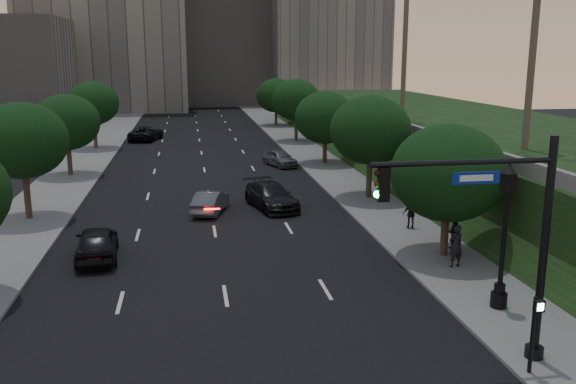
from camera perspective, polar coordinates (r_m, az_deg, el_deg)
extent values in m
plane|color=black|center=(19.75, -4.91, -15.18)|extent=(160.00, 160.00, 0.00)
cube|color=black|center=(48.32, -7.76, 1.62)|extent=(16.00, 140.00, 0.02)
cube|color=slate|center=(49.63, 4.15, 2.08)|extent=(4.50, 140.00, 0.15)
cube|color=slate|center=(49.13, -19.80, 1.24)|extent=(4.50, 140.00, 0.15)
cube|color=black|center=(51.52, 17.57, 4.08)|extent=(18.00, 90.00, 4.00)
cube|color=slate|center=(47.99, 8.59, 6.76)|extent=(0.35, 90.00, 0.70)
cube|color=gray|center=(110.36, -16.66, 15.74)|extent=(26.00, 20.00, 32.00)
cube|color=gray|center=(119.69, -6.11, 14.47)|extent=(22.00, 18.00, 26.00)
cube|color=gray|center=(116.51, 3.29, 17.03)|extent=(20.00, 22.00, 36.00)
cylinder|color=#38281C|center=(28.97, 14.47, -3.29)|extent=(0.36, 0.36, 2.86)
ellipsoid|color=black|center=(28.38, 14.75, 1.76)|extent=(5.20, 5.20, 4.42)
cylinder|color=#38281C|center=(39.88, 7.59, 1.60)|extent=(0.36, 0.36, 3.21)
ellipsoid|color=black|center=(39.43, 7.72, 5.77)|extent=(5.20, 5.20, 4.42)
cylinder|color=#38281C|center=(52.30, 3.46, 4.14)|extent=(0.36, 0.36, 2.86)
ellipsoid|color=black|center=(51.97, 3.50, 6.97)|extent=(5.20, 5.20, 4.42)
cylinder|color=#38281C|center=(65.88, 0.76, 6.09)|extent=(0.36, 0.36, 3.21)
ellipsoid|color=black|center=(65.60, 0.77, 8.62)|extent=(5.20, 5.20, 4.42)
cylinder|color=#38281C|center=(80.62, -1.13, 7.18)|extent=(0.36, 0.36, 2.86)
ellipsoid|color=black|center=(80.41, -1.14, 9.03)|extent=(5.20, 5.20, 4.42)
cylinder|color=#38281C|center=(37.34, -23.23, -0.06)|extent=(0.36, 0.36, 3.26)
ellipsoid|color=black|center=(36.85, -23.63, 4.44)|extent=(5.00, 5.00, 4.25)
cylinder|color=#38281C|center=(49.86, -19.78, 3.06)|extent=(0.36, 0.36, 2.99)
ellipsoid|color=black|center=(49.51, -20.02, 6.16)|extent=(5.00, 5.00, 4.25)
cylinder|color=#38281C|center=(63.53, -17.60, 5.27)|extent=(0.36, 0.36, 3.26)
ellipsoid|color=black|center=(63.24, -17.78, 7.93)|extent=(5.00, 5.00, 4.25)
cylinder|color=#4C4233|center=(36.58, 22.00, 13.05)|extent=(0.40, 0.40, 12.00)
cylinder|color=#4C4233|center=(50.48, 10.94, 14.81)|extent=(0.40, 0.40, 14.50)
cylinder|color=black|center=(19.59, 22.80, -5.30)|extent=(0.24, 0.24, 7.00)
cylinder|color=black|center=(20.77, 22.01, -13.87)|extent=(0.56, 0.56, 0.50)
cylinder|color=black|center=(17.64, 16.12, 2.68)|extent=(5.40, 0.16, 0.16)
cube|color=black|center=(16.89, 8.94, 0.70)|extent=(0.32, 0.22, 0.95)
sphere|color=black|center=(16.77, 8.39, 1.78)|extent=(0.20, 0.20, 0.20)
sphere|color=#3F2B0A|center=(16.83, 8.36, 0.78)|extent=(0.20, 0.20, 0.20)
sphere|color=#19F24C|center=(16.90, 8.32, -0.22)|extent=(0.20, 0.20, 0.20)
cube|color=#0B2596|center=(17.90, 17.19, 1.28)|extent=(1.40, 0.05, 0.35)
cylinder|color=black|center=(24.05, 19.10, -9.67)|extent=(0.60, 0.60, 0.70)
cylinder|color=black|center=(23.87, 19.18, -8.56)|extent=(0.40, 0.40, 0.40)
cylinder|color=black|center=(23.25, 19.53, -4.07)|extent=(0.18, 0.18, 3.60)
cube|color=black|center=(22.77, 19.91, 0.88)|extent=(0.42, 0.42, 0.70)
cone|color=black|center=(22.68, 20.01, 2.11)|extent=(0.64, 0.64, 0.35)
sphere|color=black|center=(22.65, 20.05, 2.61)|extent=(0.14, 0.14, 0.14)
cylinder|color=black|center=(19.41, 21.89, -12.52)|extent=(0.12, 0.12, 2.50)
cube|color=black|center=(18.86, 22.44, -9.84)|extent=(0.30, 0.14, 0.35)
cube|color=white|center=(18.80, 22.56, -9.92)|extent=(0.18, 0.02, 0.22)
imported|color=black|center=(29.44, -17.47, -4.54)|extent=(2.21, 4.73, 1.57)
imported|color=#525358|center=(36.55, -7.26, -0.91)|extent=(2.54, 4.32, 1.35)
imported|color=black|center=(68.96, -13.14, 5.37)|extent=(3.95, 6.10, 1.56)
imported|color=black|center=(37.31, -1.58, -0.38)|extent=(3.31, 5.63, 1.53)
imported|color=#54565B|center=(51.44, -0.76, 3.19)|extent=(2.94, 4.43, 1.40)
imported|color=black|center=(27.56, 15.41, -4.89)|extent=(0.79, 0.62, 1.90)
imported|color=black|center=(30.24, 15.26, -3.67)|extent=(0.90, 0.80, 1.54)
imported|color=black|center=(33.14, 11.46, -2.02)|extent=(0.97, 0.53, 1.57)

